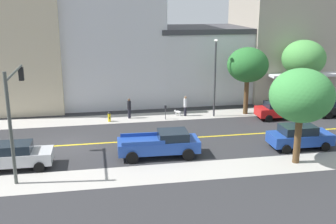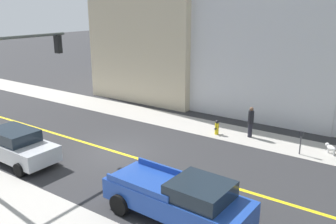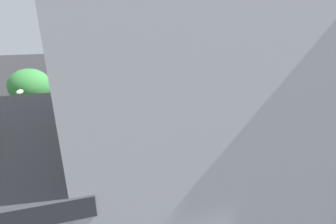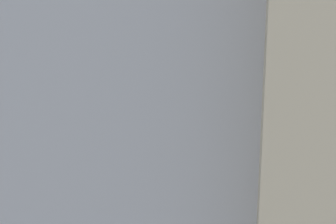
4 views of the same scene
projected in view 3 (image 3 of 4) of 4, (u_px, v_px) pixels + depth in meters
The scene contains 16 objects.
ground_plane at pixel (186, 133), 25.18m from camera, with size 140.00×140.00×0.00m, color #2D2D30.
sidewalk_left at pixel (213, 165), 19.65m from camera, with size 2.84×126.00×0.01m, color #ADA8A0.
sidewalk_right at pixel (169, 113), 30.71m from camera, with size 2.84×126.00×0.01m, color #ADA8A0.
road_centerline_stripe at pixel (186, 133), 25.18m from camera, with size 0.20×126.00×0.00m, color yellow.
brick_apartment_block at pixel (217, 119), 10.19m from camera, with size 8.51×10.93×13.93m.
street_tree_left_far at pixel (30, 86), 25.19m from camera, with size 4.01×4.01×6.20m.
fire_hydrant at pixel (172, 162), 19.32m from camera, with size 0.44×0.24×0.88m.
parking_meter at pixel (107, 166), 18.11m from camera, with size 0.12×0.18×1.26m.
traffic_light_mast at pixel (197, 80), 28.23m from camera, with size 5.57×0.32×6.56m.
street_lamp at pixel (28, 131), 15.56m from camera, with size 0.70×0.36×6.93m.
blue_sedan_right_curb at pixel (14, 130), 23.80m from camera, with size 2.14×4.44×1.67m.
silver_sedan_right_curb at pixel (201, 110), 28.96m from camera, with size 2.08×4.46×1.64m.
blue_pickup_truck at pixel (120, 119), 26.26m from camera, with size 2.37×5.52×1.75m.
pedestrian_white_shirt at pixel (77, 174), 16.83m from camera, with size 0.32×0.32×1.84m.
pedestrian_black_shirt at pixel (151, 164), 18.03m from camera, with size 0.33×0.33×1.82m.
small_dog at pixel (89, 182), 17.09m from camera, with size 0.56×0.65×0.53m.
Camera 3 is at (-21.42, 8.13, 10.84)m, focal length 26.70 mm.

